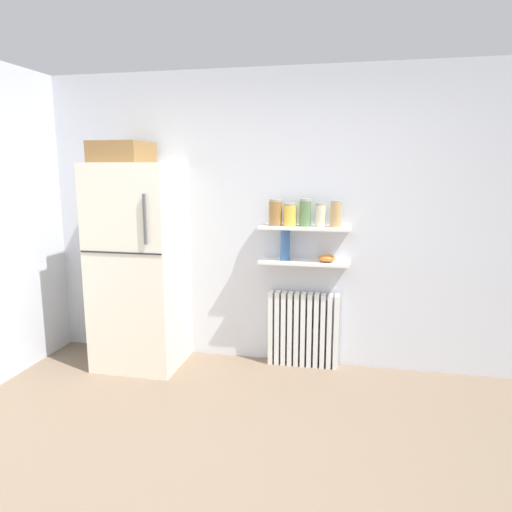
% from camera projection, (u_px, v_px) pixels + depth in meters
% --- Properties ---
extents(ground_plane, '(7.04, 7.04, 0.00)m').
position_uv_depth(ground_plane, '(247.00, 453.00, 2.94)').
color(ground_plane, '#7A6651').
extents(back_wall, '(7.04, 0.10, 2.60)m').
position_uv_depth(back_wall, '(285.00, 220.00, 4.19)').
color(back_wall, silver).
rests_on(back_wall, ground_plane).
extents(refrigerator, '(0.73, 0.68, 1.98)m').
position_uv_depth(refrigerator, '(139.00, 262.00, 4.15)').
color(refrigerator, silver).
rests_on(refrigerator, ground_plane).
extents(radiator, '(0.62, 0.12, 0.67)m').
position_uv_depth(radiator, '(303.00, 329.00, 4.20)').
color(radiator, white).
rests_on(radiator, ground_plane).
extents(wall_shelf_lower, '(0.78, 0.22, 0.02)m').
position_uv_depth(wall_shelf_lower, '(304.00, 262.00, 4.06)').
color(wall_shelf_lower, white).
extents(wall_shelf_upper, '(0.78, 0.22, 0.02)m').
position_uv_depth(wall_shelf_upper, '(305.00, 228.00, 4.00)').
color(wall_shelf_upper, white).
extents(storage_jar_0, '(0.11, 0.11, 0.23)m').
position_uv_depth(storage_jar_0, '(275.00, 213.00, 4.03)').
color(storage_jar_0, olive).
rests_on(storage_jar_0, wall_shelf_upper).
extents(storage_jar_1, '(0.11, 0.11, 0.19)m').
position_uv_depth(storage_jar_1, '(290.00, 215.00, 4.01)').
color(storage_jar_1, yellow).
rests_on(storage_jar_1, wall_shelf_upper).
extents(storage_jar_2, '(0.10, 0.10, 0.23)m').
position_uv_depth(storage_jar_2, '(305.00, 213.00, 3.98)').
color(storage_jar_2, '#5B7F4C').
rests_on(storage_jar_2, wall_shelf_upper).
extents(storage_jar_3, '(0.09, 0.09, 0.20)m').
position_uv_depth(storage_jar_3, '(320.00, 215.00, 3.96)').
color(storage_jar_3, beige).
rests_on(storage_jar_3, wall_shelf_upper).
extents(storage_jar_4, '(0.09, 0.09, 0.22)m').
position_uv_depth(storage_jar_4, '(336.00, 214.00, 3.93)').
color(storage_jar_4, tan).
rests_on(storage_jar_4, wall_shelf_upper).
extents(vase, '(0.08, 0.08, 0.26)m').
position_uv_depth(vase, '(285.00, 245.00, 4.07)').
color(vase, '#38609E').
rests_on(vase, wall_shelf_lower).
extents(shelf_bowl, '(0.15, 0.15, 0.07)m').
position_uv_depth(shelf_bowl, '(327.00, 258.00, 4.01)').
color(shelf_bowl, orange).
rests_on(shelf_bowl, wall_shelf_lower).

